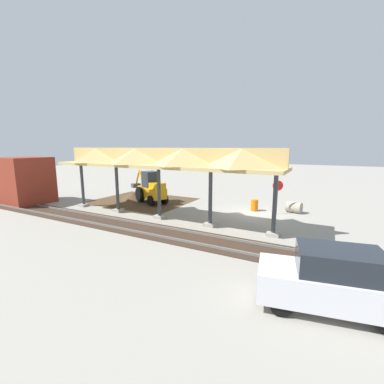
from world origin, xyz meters
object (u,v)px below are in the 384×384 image
(concrete_pipe, at_px, (294,207))
(traffic_barrel, at_px, (254,205))
(backhoe, at_px, (151,189))
(stop_sign, at_px, (278,190))
(brick_utility_building, at_px, (26,181))
(distant_parked_car, at_px, (332,280))

(concrete_pipe, bearing_deg, traffic_barrel, 17.24)
(backhoe, bearing_deg, stop_sign, -173.82)
(traffic_barrel, bearing_deg, backhoe, 8.50)
(brick_utility_building, bearing_deg, backhoe, -150.61)
(concrete_pipe, distance_m, traffic_barrel, 2.95)
(stop_sign, relative_size, concrete_pipe, 2.09)
(distant_parked_car, relative_size, traffic_barrel, 4.95)
(stop_sign, relative_size, traffic_barrel, 2.81)
(brick_utility_building, xyz_separation_m, traffic_barrel, (-18.56, -6.72, -1.58))
(distant_parked_car, bearing_deg, traffic_barrel, -65.00)
(stop_sign, relative_size, brick_utility_building, 0.62)
(backhoe, height_order, brick_utility_building, brick_utility_building)
(stop_sign, height_order, backhoe, backhoe)
(backhoe, bearing_deg, concrete_pipe, -169.36)
(backhoe, distance_m, brick_utility_building, 10.99)
(stop_sign, height_order, concrete_pipe, stop_sign)
(backhoe, relative_size, distant_parked_car, 1.18)
(backhoe, bearing_deg, distant_parked_car, 145.12)
(concrete_pipe, relative_size, traffic_barrel, 1.34)
(stop_sign, relative_size, distant_parked_car, 0.57)
(stop_sign, height_order, traffic_barrel, stop_sign)
(backhoe, distance_m, concrete_pipe, 12.06)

